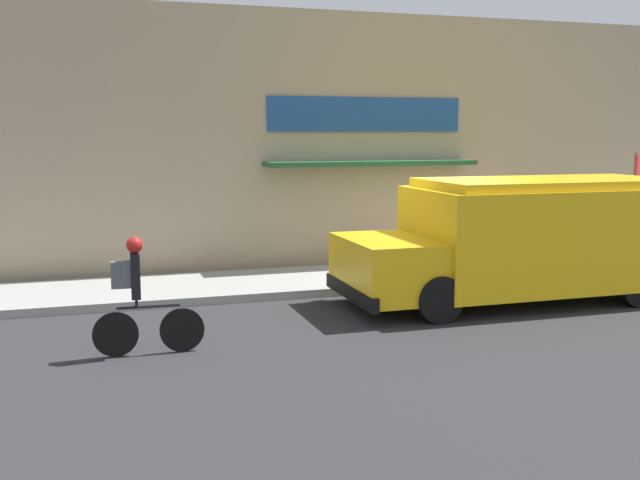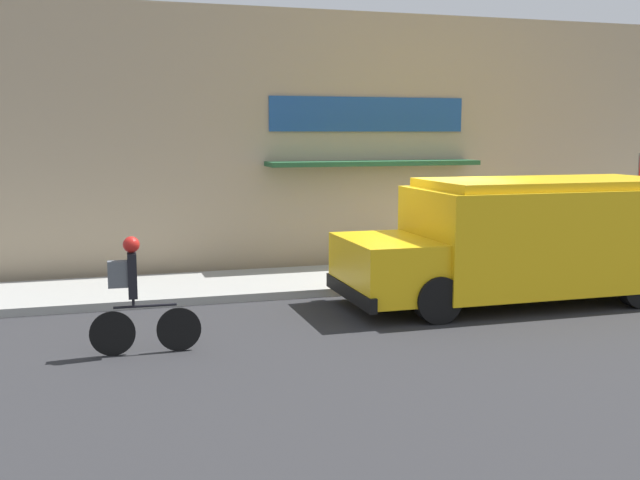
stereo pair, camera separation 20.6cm
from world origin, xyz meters
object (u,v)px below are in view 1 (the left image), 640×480
stop_sign_post (635,189)px  trash_bin (397,251)px  school_bus (527,238)px  cyclist (139,296)px

stop_sign_post → trash_bin: bearing=173.0°
stop_sign_post → trash_bin: size_ratio=2.98×
school_bus → stop_sign_post: stop_sign_post is taller
stop_sign_post → school_bus: bearing=-153.2°
cyclist → stop_sign_post: 11.42m
cyclist → stop_sign_post: bearing=19.1°
school_bus → cyclist: size_ratio=3.80×
school_bus → trash_bin: 3.06m
cyclist → school_bus: bearing=13.0°
cyclist → stop_sign_post: stop_sign_post is taller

